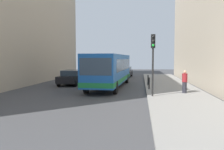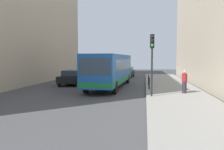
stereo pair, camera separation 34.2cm
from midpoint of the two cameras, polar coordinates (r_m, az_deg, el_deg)
ground_plane at (r=18.20m, az=-1.24°, el=-4.33°), size 80.00×80.00×0.00m
sidewalk at (r=18.12m, az=15.91°, el=-4.28°), size 4.40×40.00×0.15m
bus at (r=21.36m, az=0.11°, el=1.57°), size 3.06×11.13×3.00m
car_beside_bus at (r=23.88m, az=-9.29°, el=-0.48°), size 1.89×4.41×1.48m
car_behind_bus at (r=33.05m, az=3.87°, el=0.83°), size 2.13×4.53×1.48m
traffic_light at (r=15.59m, az=10.44°, el=5.27°), size 0.28×0.33×4.10m
bollard_near at (r=19.29m, az=9.62°, el=-2.03°), size 0.11×0.11×0.95m
bollard_mid at (r=22.20m, az=9.42°, el=-1.23°), size 0.11×0.11×0.95m
pedestrian_near_signal at (r=17.67m, az=17.90°, el=-1.61°), size 0.38×0.38×1.65m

